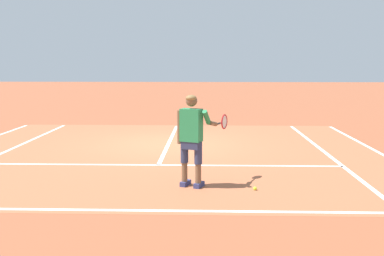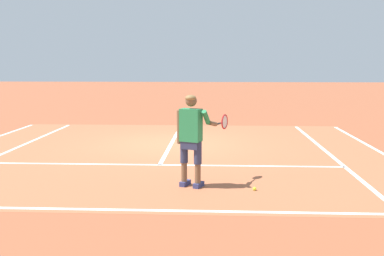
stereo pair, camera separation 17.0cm
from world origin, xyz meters
The scene contains 10 objects.
ground_plane centered at (0.00, 0.00, 0.00)m, with size 80.00×80.00×0.00m, color #9E5133.
court_inner_surface centered at (0.00, -1.13, 0.00)m, with size 10.98×10.03×0.00m, color #B2603D.
line_baseline centered at (0.00, -5.95, 0.00)m, with size 10.98×0.10×0.01m, color white.
line_service centered at (0.00, -2.72, 0.00)m, with size 8.23×0.10×0.01m, color white.
line_centre_service centered at (0.00, 0.48, 0.00)m, with size 0.10×6.40×0.01m, color white.
line_singles_left centered at (-4.12, -1.13, 0.00)m, with size 0.10×9.63×0.01m, color white.
line_singles_right centered at (4.12, -1.13, 0.00)m, with size 0.10×9.63×0.01m, color white.
line_doubles_right centered at (5.49, -1.13, 0.00)m, with size 0.10×9.63×0.01m, color white.
tennis_player centered at (0.82, -4.50, 0.99)m, with size 0.96×0.98×1.71m.
tennis_ball_near_feet centered at (1.96, -4.72, 0.03)m, with size 0.07×0.07×0.07m, color #CCE02D.
Camera 2 is at (1.26, -12.95, 2.31)m, focal length 43.68 mm.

